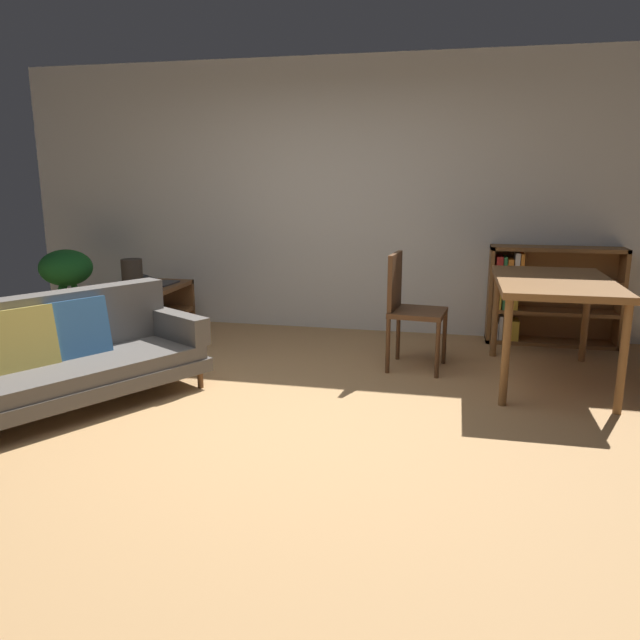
% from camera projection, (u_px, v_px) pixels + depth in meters
% --- Properties ---
extents(ground_plane, '(8.16, 8.16, 0.00)m').
position_uv_depth(ground_plane, '(262.00, 425.00, 3.92)').
color(ground_plane, tan).
extents(back_wall_panel, '(6.80, 0.10, 2.70)m').
position_uv_depth(back_wall_panel, '(340.00, 198.00, 6.18)').
color(back_wall_panel, silver).
rests_on(back_wall_panel, ground_plane).
extents(fabric_couch, '(1.62, 2.06, 0.76)m').
position_uv_depth(fabric_couch, '(53.00, 356.00, 4.16)').
color(fabric_couch, brown).
rests_on(fabric_couch, ground_plane).
extents(media_console, '(0.47, 1.03, 0.53)m').
position_uv_depth(media_console, '(150.00, 315.00, 5.90)').
color(media_console, brown).
rests_on(media_console, ground_plane).
extents(open_laptop, '(0.47, 0.34, 0.08)m').
position_uv_depth(open_laptop, '(154.00, 282.00, 6.03)').
color(open_laptop, '#333338').
rests_on(open_laptop, media_console).
extents(desk_speaker, '(0.19, 0.19, 0.30)m').
position_uv_depth(desk_speaker, '(132.00, 275.00, 5.59)').
color(desk_speaker, '#2D2823').
rests_on(desk_speaker, media_console).
extents(potted_floor_plant, '(0.51, 0.51, 0.85)m').
position_uv_depth(potted_floor_plant, '(67.00, 278.00, 6.13)').
color(potted_floor_plant, '#9E9389').
rests_on(potted_floor_plant, ground_plane).
extents(dining_table, '(0.84, 1.34, 0.80)m').
position_uv_depth(dining_table, '(554.00, 290.00, 4.62)').
color(dining_table, brown).
rests_on(dining_table, ground_plane).
extents(dining_chair_near, '(0.48, 0.49, 0.95)m').
position_uv_depth(dining_chair_near, '(409.00, 304.00, 5.01)').
color(dining_chair_near, '#56351E').
rests_on(dining_chair_near, ground_plane).
extents(bookshelf, '(1.20, 0.29, 0.93)m').
position_uv_depth(bookshelf, '(544.00, 296.00, 5.80)').
color(bookshelf, brown).
rests_on(bookshelf, ground_plane).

